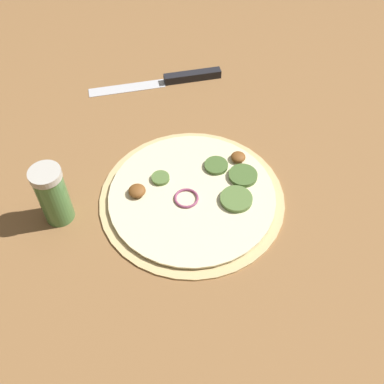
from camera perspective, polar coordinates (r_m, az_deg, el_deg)
name	(u,v)px	position (r m, az deg, el deg)	size (l,w,h in m)	color
ground_plane	(192,198)	(0.78, 0.00, -0.80)	(3.00, 3.00, 0.00)	olive
pizza	(194,195)	(0.78, 0.20, -0.41)	(0.32, 0.32, 0.03)	#D6B77A
knife	(179,78)	(1.01, -1.63, 14.22)	(0.19, 0.25, 0.02)	silver
spice_jar	(53,195)	(0.75, -17.26, -0.36)	(0.05, 0.05, 0.11)	#4C7F42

